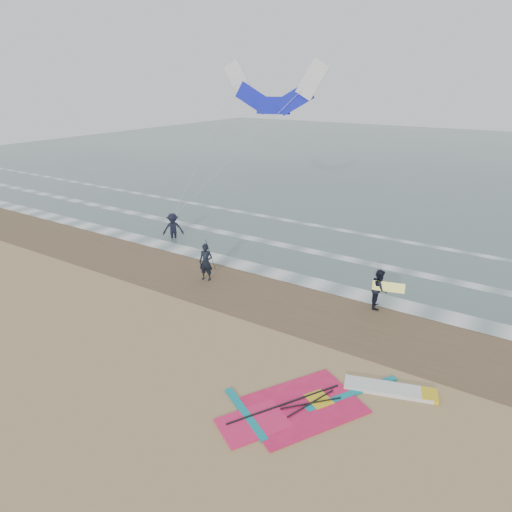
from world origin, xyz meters
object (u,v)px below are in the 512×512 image
Objects in this scene: person_wading at (173,223)px; person_standing at (206,262)px; person_walking at (379,289)px; surf_kite at (273,93)px; windsurf_rig at (326,402)px.

person_standing is at bearing -75.13° from person_wading.
person_standing is 1.07× the size of person_walking.
surf_kite is at bearing 74.58° from person_standing.
surf_kite is (-8.97, 11.62, 8.34)m from windsurf_rig.
person_standing is (-8.68, 5.12, 0.88)m from windsurf_rig.
windsurf_rig is at bearing -48.46° from person_standing.
surf_kite is (-8.18, 4.76, 7.52)m from person_walking.
person_wading is 9.49m from surf_kite.
person_walking is at bearing -49.60° from person_wading.
person_walking reaches higher than windsurf_rig.
windsurf_rig is 16.89m from surf_kite.
person_wading reaches higher than person_walking.
person_standing is at bearing -87.46° from surf_kite.
person_wading is at bearing -151.23° from surf_kite.
person_wading is at bearing 148.26° from windsurf_rig.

